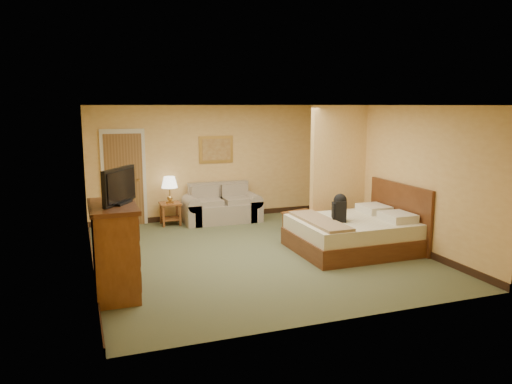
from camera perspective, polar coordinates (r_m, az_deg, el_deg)
name	(u,v)px	position (r m, az deg, el deg)	size (l,w,h in m)	color
floor	(255,253)	(8.95, -0.12, -7.00)	(6.00, 6.00, 0.00)	#515838
ceiling	(255,105)	(8.56, -0.12, 9.89)	(6.00, 6.00, 0.00)	white
back_wall	(211,163)	(11.50, -5.20, 3.37)	(5.50, 0.02, 2.60)	#E1AF60
left_wall	(88,190)	(8.16, -18.61, 0.19)	(0.02, 6.00, 2.60)	#E1AF60
right_wall	(389,174)	(9.92, 15.00, 2.03)	(0.02, 6.00, 2.60)	#E1AF60
partition	(338,169)	(10.38, 9.36, 2.57)	(1.20, 0.15, 2.60)	#E1AF60
door	(124,179)	(11.17, -14.85, 1.50)	(0.94, 0.16, 2.10)	beige
baseboard	(212,215)	(11.70, -5.09, -2.68)	(5.50, 0.02, 0.12)	black
loveseat	(222,209)	(11.29, -3.94, -1.97)	(1.71, 0.80, 0.87)	gray
side_table	(170,210)	(11.10, -9.77, -2.07)	(0.45, 0.45, 0.49)	brown
table_lamp	(169,183)	(10.99, -9.86, 1.03)	(0.35, 0.35, 0.58)	#B48842
coffee_table	(304,219)	(10.25, 5.49, -3.06)	(0.82, 0.82, 0.43)	brown
wall_picture	(216,149)	(11.48, -4.58, 4.87)	(0.79, 0.04, 0.62)	#B78E3F
dresser	(115,249)	(7.18, -15.85, -6.31)	(0.63, 1.20, 1.28)	brown
tv	(119,187)	(7.00, -15.37, 0.56)	(0.50, 0.71, 0.50)	black
bed	(357,233)	(9.25, 11.47, -4.58)	(2.14, 1.82, 1.18)	#4D2512
backpack	(340,207)	(8.91, 9.58, -1.67)	(0.27, 0.33, 0.49)	black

